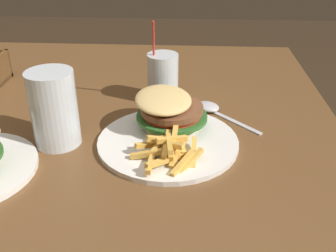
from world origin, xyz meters
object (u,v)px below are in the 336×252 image
juice_glass (163,79)px  spoon (210,108)px  beer_glass (54,111)px  meal_plate_near (169,124)px

juice_glass → spoon: bearing=-115.5°
juice_glass → beer_glass: bearing=137.6°
meal_plate_near → spoon: (0.12, -0.09, -0.02)m
beer_glass → spoon: bearing=-62.7°
juice_glass → spoon: 0.13m
meal_plate_near → beer_glass: 0.22m
beer_glass → spoon: 0.34m
beer_glass → spoon: beer_glass is taller
beer_glass → juice_glass: size_ratio=0.76×
meal_plate_near → beer_glass: bearing=99.0°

